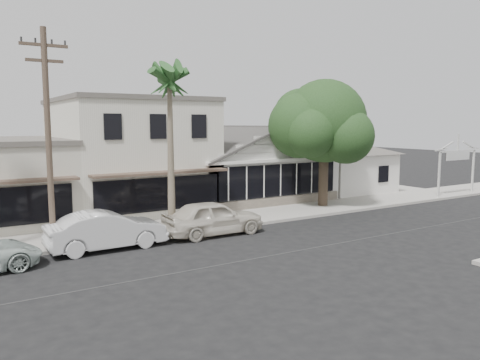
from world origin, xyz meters
TOP-DOWN VIEW (x-y plane):
  - ground at (0.00, 0.00)m, footprint 140.00×140.00m
  - sidewalk_north at (-8.00, 6.75)m, footprint 90.00×3.50m
  - corner_shop at (5.00, 12.47)m, footprint 10.40×8.60m
  - side_cottage at (13.20, 11.50)m, footprint 6.00×6.00m
  - arch_sign at (18.40, 5.30)m, footprint 4.12×0.12m
  - row_building_near at (-3.00, 13.50)m, footprint 8.00×10.00m
  - utility_pole at (-9.00, 5.20)m, footprint 1.80×0.24m
  - car_0 at (-2.00, 4.36)m, footprint 4.89×2.02m
  - car_1 at (-7.00, 4.47)m, footprint 4.92×1.75m
  - shade_tree at (7.26, 7.30)m, footprint 7.17×6.48m
  - palm_east at (-3.56, 5.60)m, footprint 3.28×3.28m

SIDE VIEW (x-z plane):
  - ground at x=0.00m, z-range 0.00..0.00m
  - sidewalk_north at x=-8.00m, z-range 0.00..0.15m
  - car_1 at x=-7.00m, z-range 0.00..1.61m
  - car_0 at x=-2.00m, z-range 0.00..1.66m
  - side_cottage at x=13.20m, z-range 0.00..3.00m
  - corner_shop at x=5.00m, z-range 0.07..5.17m
  - arch_sign at x=18.40m, z-range 1.18..5.13m
  - row_building_near at x=-3.00m, z-range 0.00..6.50m
  - utility_pole at x=-9.00m, z-range 0.29..9.29m
  - shade_tree at x=7.26m, z-range 1.26..9.22m
  - palm_east at x=-3.56m, z-range 3.02..11.48m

